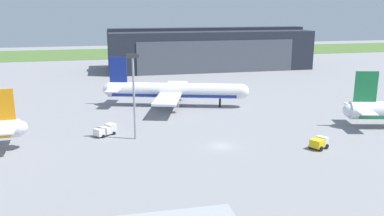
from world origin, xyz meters
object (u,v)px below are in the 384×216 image
(airliner_far_right, at_px, (175,91))
(apron_light_mast, at_px, (134,90))
(maintenance_hangar, at_px, (208,49))
(pushback_tractor, at_px, (106,130))
(ops_van, at_px, (319,143))

(airliner_far_right, bearing_deg, apron_light_mast, -116.23)
(airliner_far_right, bearing_deg, maintenance_hangar, 67.96)
(airliner_far_right, relative_size, pushback_tractor, 7.65)
(pushback_tractor, relative_size, apron_light_mast, 0.29)
(airliner_far_right, xyz_separation_m, ops_van, (20.79, -40.27, -3.01))
(airliner_far_right, distance_m, apron_light_mast, 30.29)
(ops_van, bearing_deg, pushback_tractor, 156.17)
(airliner_far_right, distance_m, pushback_tractor, 29.76)
(maintenance_hangar, height_order, apron_light_mast, maintenance_hangar)
(maintenance_hangar, xyz_separation_m, apron_light_mast, (-40.25, -93.63, 1.99))
(maintenance_hangar, height_order, ops_van, maintenance_hangar)
(maintenance_hangar, relative_size, ops_van, 21.26)
(ops_van, xyz_separation_m, apron_light_mast, (-33.90, 13.66, 9.16))
(maintenance_hangar, relative_size, pushback_tractor, 17.10)
(airliner_far_right, height_order, apron_light_mast, apron_light_mast)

